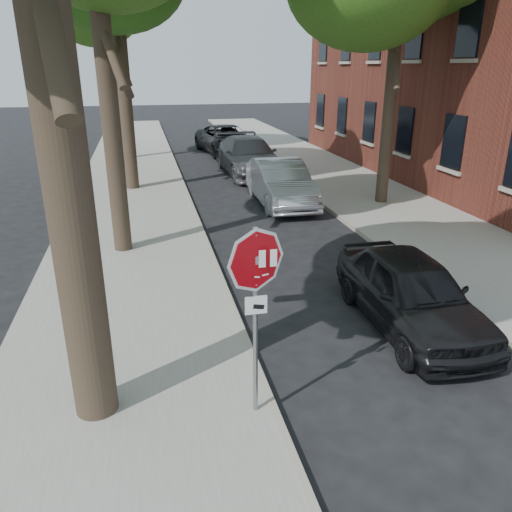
% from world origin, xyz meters
% --- Properties ---
extents(ground, '(120.00, 120.00, 0.00)m').
position_xyz_m(ground, '(0.00, 0.00, 0.00)').
color(ground, black).
rests_on(ground, ground).
extents(sidewalk_left, '(4.00, 55.00, 0.12)m').
position_xyz_m(sidewalk_left, '(-2.50, 12.00, 0.06)').
color(sidewalk_left, gray).
rests_on(sidewalk_left, ground).
extents(sidewalk_right, '(4.00, 55.00, 0.12)m').
position_xyz_m(sidewalk_right, '(6.00, 12.00, 0.06)').
color(sidewalk_right, gray).
rests_on(sidewalk_right, ground).
extents(curb_left, '(0.12, 55.00, 0.13)m').
position_xyz_m(curb_left, '(-0.45, 12.00, 0.07)').
color(curb_left, '#9E9384').
rests_on(curb_left, ground).
extents(curb_right, '(0.12, 55.00, 0.13)m').
position_xyz_m(curb_right, '(3.95, 12.00, 0.07)').
color(curb_right, '#9E9384').
rests_on(curb_right, ground).
extents(stop_sign, '(0.76, 0.34, 2.61)m').
position_xyz_m(stop_sign, '(-0.70, -0.03, 1.95)').
color(stop_sign, gray).
rests_on(stop_sign, sidewalk_left).
extents(tree_far, '(5.29, 4.91, 9.33)m').
position_xyz_m(tree_far, '(-2.72, 21.11, 7.21)').
color(tree_far, black).
rests_on(tree_far, sidewalk_left).
extents(car_a, '(1.69, 4.05, 1.37)m').
position_xyz_m(car_a, '(2.60, 1.89, 0.69)').
color(car_a, black).
rests_on(car_a, ground).
extents(car_b, '(1.66, 4.60, 1.51)m').
position_xyz_m(car_b, '(2.60, 10.77, 0.75)').
color(car_b, '#A4A6AC').
rests_on(car_b, ground).
extents(car_c, '(2.40, 5.56, 1.60)m').
position_xyz_m(car_c, '(2.60, 16.11, 0.80)').
color(car_c, '#4C4C51').
rests_on(car_c, ground).
extents(car_d, '(3.19, 5.67, 1.50)m').
position_xyz_m(car_d, '(2.60, 21.85, 0.75)').
color(car_d, black).
rests_on(car_d, ground).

